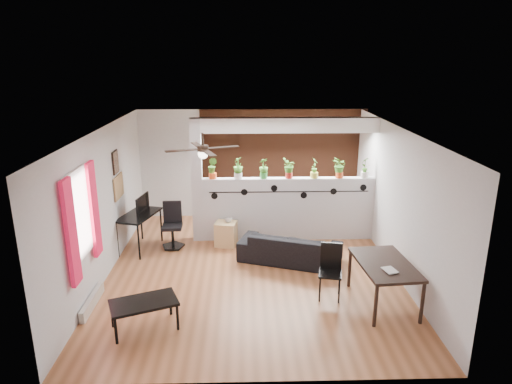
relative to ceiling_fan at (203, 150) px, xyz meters
name	(u,v)px	position (x,y,z in m)	size (l,w,h in m)	color
room_shell	(252,203)	(0.80, 0.30, -1.01)	(6.30, 7.10, 2.90)	brown
partition_wall	(288,209)	(1.60, 1.80, -1.64)	(3.60, 0.18, 1.35)	#BCBCC1
ceiling_header	(290,125)	(1.60, 1.80, 0.14)	(3.60, 0.18, 0.30)	white
pier_column	(197,181)	(-0.31, 1.80, -1.01)	(0.22, 0.20, 2.60)	#BCBCC1
brick_panel	(283,164)	(1.60, 3.27, -1.01)	(3.90, 0.05, 2.60)	#AD5632
vine_decal	(289,192)	(1.60, 1.70, -1.23)	(3.31, 0.01, 0.30)	black
window_assembly	(81,217)	(-1.76, -0.90, -0.81)	(0.09, 1.30, 1.55)	white
baseboard_heater	(92,301)	(-1.74, -0.90, -2.22)	(0.08, 1.00, 0.18)	beige
corkboard	(119,187)	(-1.78, 1.25, -0.96)	(0.03, 0.60, 0.45)	#9C774B
framed_art	(116,162)	(-1.78, 1.20, -0.46)	(0.03, 0.34, 0.44)	#8C7259
ceiling_fan	(203,150)	(0.00, 0.00, 0.00)	(1.19, 1.19, 0.43)	black
potted_plant_0	(212,168)	(0.02, 1.80, -0.73)	(0.29, 0.27, 0.45)	#EC521B
potted_plant_1	(238,167)	(0.55, 1.80, -0.72)	(0.24, 0.27, 0.46)	silver
potted_plant_2	(264,168)	(1.07, 1.80, -0.74)	(0.28, 0.27, 0.42)	green
potted_plant_3	(289,168)	(1.60, 1.80, -0.74)	(0.22, 0.25, 0.42)	#B4271C
potted_plant_4	(314,167)	(2.13, 1.80, -0.73)	(0.21, 0.25, 0.45)	gold
potted_plant_5	(340,167)	(2.65, 1.80, -0.73)	(0.23, 0.26, 0.43)	#CD4418
potted_plant_6	(365,167)	(3.18, 1.80, -0.73)	(0.29, 0.29, 0.44)	silver
sofa	(290,248)	(1.54, 0.67, -2.05)	(1.83, 0.72, 0.54)	black
cube_shelf	(226,234)	(0.28, 1.46, -2.06)	(0.42, 0.37, 0.51)	tan
cup	(228,220)	(0.33, 1.46, -1.75)	(0.14, 0.14, 0.11)	gray
computer_desk	(139,217)	(-1.45, 1.34, -1.64)	(0.81, 1.15, 0.75)	black
monitor	(140,207)	(-1.45, 1.49, -1.47)	(0.06, 0.34, 0.19)	black
office_chair	(173,228)	(-0.80, 1.41, -1.90)	(0.49, 0.49, 0.94)	black
dining_table	(385,267)	(2.85, -0.93, -1.68)	(0.90, 1.36, 0.71)	black
book	(385,271)	(2.75, -1.23, -1.59)	(0.18, 0.24, 0.02)	gray
folding_chair	(331,266)	(2.06, -0.64, -1.78)	(0.43, 0.43, 0.90)	black
coffee_table	(144,304)	(-0.78, -1.52, -1.92)	(1.06, 0.83, 0.44)	black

